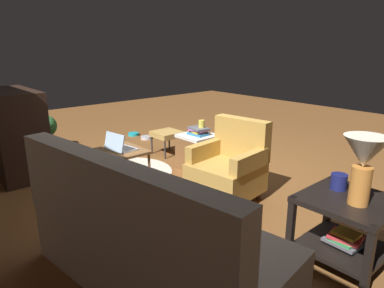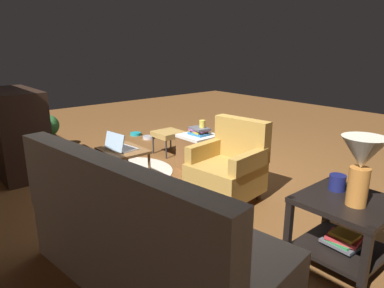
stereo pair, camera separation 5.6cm
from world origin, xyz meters
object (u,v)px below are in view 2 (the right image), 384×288
Objects in this scene: side_table at (345,222)px; couch at (148,242)px; pet_bowl_steel at (148,137)px; potted_plant at (49,128)px; small_vase at (337,182)px; table_lamp at (362,160)px; ottoman at (168,134)px; laptop at (120,146)px; yellow_mug at (202,124)px; tv_remote at (198,131)px; laptop_desk at (123,154)px; armchair at (229,167)px; book_stack_shelf at (343,241)px; pet_bowl_teal at (136,134)px; wicker_hamper at (199,152)px; tv_cabinet at (15,130)px; book_stack_hamper at (199,131)px; television at (13,124)px.

couch is at bearing 58.31° from side_table.
pet_bowl_steel is 1.67m from potted_plant.
table_lamp is at bearing 145.71° from small_vase.
side_table is at bearing -32.01° from table_lamp.
ottoman is (3.21, -0.73, -0.57)m from table_lamp.
side_table is at bearing -167.01° from laptop.
yellow_mug reaches higher than tv_remote.
side_table is at bearing -167.97° from laptop_desk.
armchair is 3.22× the size of book_stack_shelf.
couch is 4.27m from pet_bowl_teal.
wicker_hamper is (2.19, -0.50, -0.37)m from small_vase.
tv_cabinet is (2.97, 0.05, 0.26)m from couch.
laptop is 1.75× the size of pet_bowl_teal.
laptop is 0.73× the size of wicker_hamper.
laptop is (-0.01, 0.04, 0.11)m from laptop_desk.
yellow_mug is at bearing -126.99° from tv_cabinet.
book_stack_hamper is 0.51× the size of potted_plant.
small_vase is 0.63× the size of pet_bowl_teal.
book_stack_hamper is at bearing -22.97° from armchair.
television is (-0.00, 0.02, 0.07)m from tv_cabinet.
laptop_desk is at bearing 139.30° from pet_bowl_steel.
side_table is 2.45m from laptop_desk.
yellow_mug reaches higher than side_table.
couch is 1.47m from side_table.
couch is 4.98× the size of ottoman.
laptop is at bearing -150.80° from tv_cabinet.
tv_cabinet is 2.38m from pet_bowl_teal.
table_lamp is 2.64m from tv_remote.
potted_plant is at bearing -9.45° from couch.
television is 1.33× the size of wicker_hamper.
armchair is 8.70× the size of yellow_mug.
television reaches higher than pet_bowl_steel.
couch is 2.29× the size of armchair.
table_lamp reaches higher than armchair.
tv_remote is at bearing 171.20° from pet_bowl_steel.
side_table is 3.20× the size of pet_bowl_steel.
wicker_hamper is at bearing -152.53° from potted_plant.
ottoman is (2.35, -1.93, -0.02)m from couch.
laptop is at bearing 86.81° from wicker_hamper.
pet_bowl_steel is (1.68, -1.44, -0.40)m from laptop_desk.
tv_cabinet is (3.82, 1.25, -0.30)m from table_lamp.
book_stack_shelf is (-0.78, -1.25, -0.12)m from couch.
side_table is at bearing -160.76° from tv_cabinet.
book_stack_hamper reaches higher than tv_remote.
table_lamp is (-0.85, -1.20, 0.55)m from couch.
potted_plant reaches higher than wicker_hamper.
book_stack_hamper is at bearing 129.46° from tv_remote.
couch reaches higher than book_stack_hamper.
side_table is at bearing -172.57° from potted_plant.
laptop_desk is at bearing 10.53° from table_lamp.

